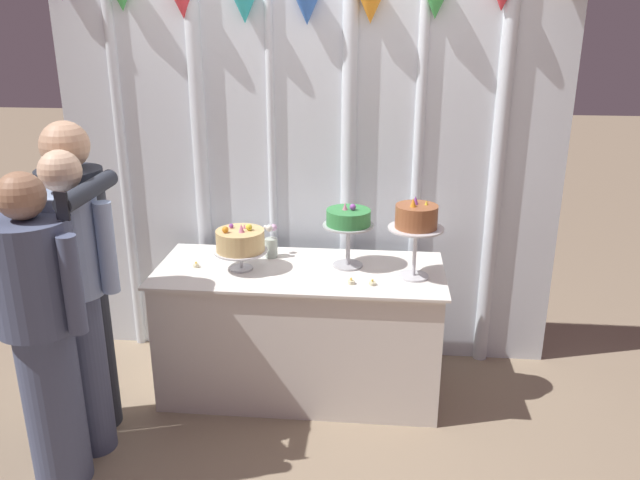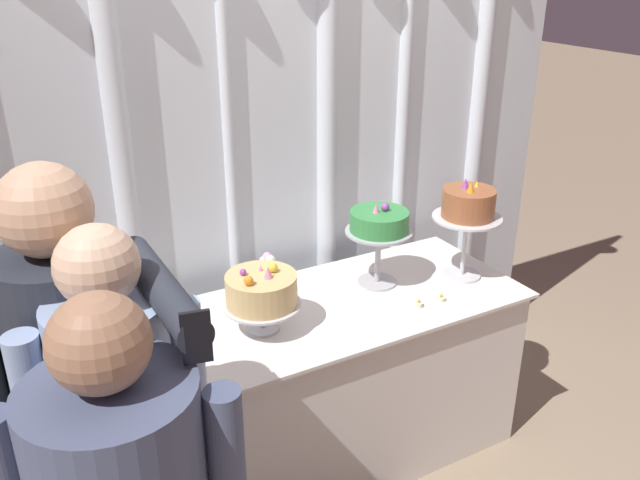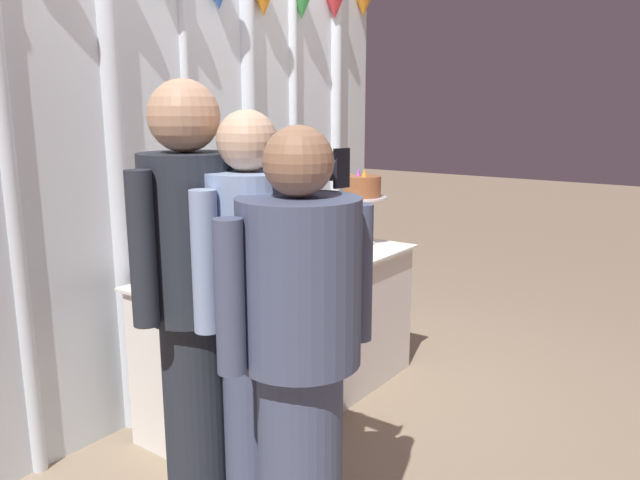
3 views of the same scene
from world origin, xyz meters
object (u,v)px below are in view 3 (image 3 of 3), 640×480
(cake_display_rightmost, at_px, (362,190))
(guest_man_pink_jacket, at_px, (252,323))
(cake_display_leftmost, at_px, (249,244))
(tealight_near_right, at_px, (360,252))
(flower_vase, at_px, (237,251))
(cake_table, at_px, (288,333))
(tealight_near_left, at_px, (348,255))
(guest_man_dark_suit, at_px, (300,361))
(guest_girl_blue_dress, at_px, (193,301))
(cake_display_center, at_px, (307,205))
(tealight_far_left, at_px, (210,288))

(cake_display_rightmost, height_order, guest_man_pink_jacket, guest_man_pink_jacket)
(cake_display_leftmost, xyz_separation_m, tealight_near_right, (0.76, -0.16, -0.16))
(cake_display_leftmost, relative_size, flower_vase, 1.46)
(tealight_near_right, bearing_deg, cake_display_leftmost, 168.30)
(cake_display_leftmost, bearing_deg, guest_man_pink_jacket, -137.14)
(cake_table, distance_m, tealight_near_left, 0.54)
(cake_display_leftmost, relative_size, tealight_near_left, 7.83)
(tealight_near_left, distance_m, guest_man_dark_suit, 1.56)
(tealight_near_right, xyz_separation_m, guest_man_dark_suit, (-1.49, -0.72, 0.03))
(cake_table, xyz_separation_m, guest_girl_blue_dress, (-1.08, -0.46, 0.55))
(flower_vase, relative_size, guest_man_pink_jacket, 0.13)
(cake_table, relative_size, tealight_near_right, 40.38)
(cake_display_leftmost, bearing_deg, guest_girl_blue_dress, -150.46)
(cake_display_leftmost, xyz_separation_m, cake_display_rightmost, (0.98, -0.02, 0.16))
(guest_girl_blue_dress, bearing_deg, cake_display_center, 21.41)
(cake_display_center, height_order, flower_vase, cake_display_center)
(tealight_near_left, bearing_deg, cake_display_center, 97.16)
(tealight_near_right, relative_size, guest_man_pink_jacket, 0.03)
(cake_display_rightmost, xyz_separation_m, flower_vase, (-0.84, 0.24, -0.25))
(cake_table, height_order, guest_man_dark_suit, guest_man_dark_suit)
(guest_man_dark_suit, bearing_deg, tealight_far_left, 62.08)
(cake_display_rightmost, bearing_deg, tealight_far_left, 178.75)
(flower_vase, xyz_separation_m, tealight_near_left, (0.50, -0.37, -0.07))
(cake_display_center, height_order, guest_girl_blue_dress, guest_girl_blue_dress)
(cake_table, height_order, guest_girl_blue_dress, guest_girl_blue_dress)
(guest_girl_blue_dress, bearing_deg, tealight_near_left, 11.07)
(cake_display_rightmost, relative_size, guest_girl_blue_dress, 0.27)
(cake_display_center, bearing_deg, flower_vase, 166.96)
(cake_display_rightmost, distance_m, tealight_near_left, 0.49)
(cake_display_rightmost, relative_size, tealight_near_left, 11.96)
(cake_display_rightmost, distance_m, flower_vase, 0.91)
(cake_display_rightmost, relative_size, guest_man_dark_suit, 0.30)
(tealight_far_left, xyz_separation_m, guest_girl_blue_dress, (-0.48, -0.43, 0.15))
(cake_table, relative_size, flower_vase, 7.98)
(cake_display_center, bearing_deg, cake_display_rightmost, -19.24)
(cake_display_rightmost, height_order, flower_vase, cake_display_rightmost)
(guest_girl_blue_dress, bearing_deg, cake_table, 22.97)
(flower_vase, xyz_separation_m, guest_man_pink_jacket, (-0.82, -0.85, 0.02))
(cake_display_rightmost, distance_m, tealight_far_left, 1.29)
(cake_display_rightmost, relative_size, tealight_near_right, 11.33)
(guest_girl_blue_dress, bearing_deg, tealight_near_right, 10.12)
(cake_table, bearing_deg, flower_vase, 137.19)
(cake_display_center, distance_m, tealight_near_right, 0.40)
(tealight_near_left, distance_m, tealight_near_right, 0.12)
(tealight_far_left, height_order, tealight_near_left, tealight_near_left)
(guest_girl_blue_dress, bearing_deg, tealight_far_left, 41.62)
(cake_display_leftmost, distance_m, tealight_far_left, 0.31)
(cake_display_center, xyz_separation_m, guest_girl_blue_dress, (-1.36, -0.53, -0.12))
(tealight_far_left, relative_size, tealight_near_left, 0.94)
(tealight_far_left, bearing_deg, cake_display_rightmost, -1.25)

